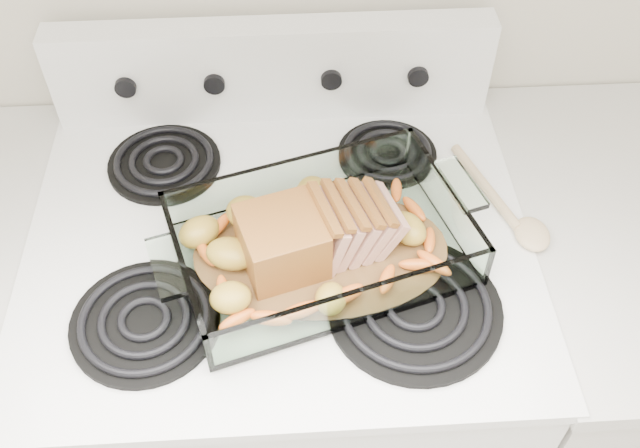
{
  "coord_description": "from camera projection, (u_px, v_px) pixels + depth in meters",
  "views": [
    {
      "loc": [
        0.02,
        0.93,
        1.78
      ],
      "look_at": [
        0.06,
        1.62,
        0.99
      ],
      "focal_mm": 40.0,
      "sensor_mm": 36.0,
      "label": 1
    }
  ],
  "objects": [
    {
      "name": "baking_dish",
      "position": [
        321.0,
        246.0,
        1.05
      ],
      "size": [
        0.41,
        0.27,
        0.08
      ],
      "rotation": [
        0.0,
        0.0,
        0.3
      ],
      "color": "silver",
      "rests_on": "electric_range"
    },
    {
      "name": "electric_range",
      "position": [
        288.0,
        375.0,
        1.45
      ],
      "size": [
        0.78,
        0.7,
        1.12
      ],
      "color": "white",
      "rests_on": "ground"
    },
    {
      "name": "pork_roast",
      "position": [
        305.0,
        233.0,
        1.03
      ],
      "size": [
        0.23,
        0.11,
        0.09
      ],
      "rotation": [
        0.0,
        0.0,
        -0.16
      ],
      "color": "brown",
      "rests_on": "baking_dish"
    },
    {
      "name": "wooden_spoon",
      "position": [
        511.0,
        213.0,
        1.13
      ],
      "size": [
        0.12,
        0.24,
        0.02
      ],
      "rotation": [
        0.0,
        0.0,
        0.33
      ],
      "color": "beige",
      "rests_on": "electric_range"
    },
    {
      "name": "roast_vegetables",
      "position": [
        317.0,
        225.0,
        1.07
      ],
      "size": [
        0.35,
        0.19,
        0.04
      ],
      "rotation": [
        0.0,
        0.0,
        0.24
      ],
      "color": "orange",
      "rests_on": "baking_dish"
    },
    {
      "name": "counter_right",
      "position": [
        606.0,
        363.0,
        1.49
      ],
      "size": [
        0.58,
        0.68,
        0.93
      ],
      "color": "silver",
      "rests_on": "ground"
    }
  ]
}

